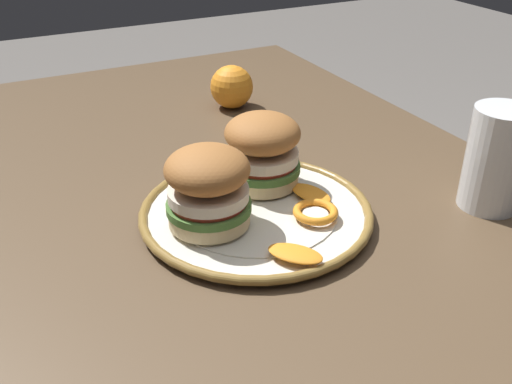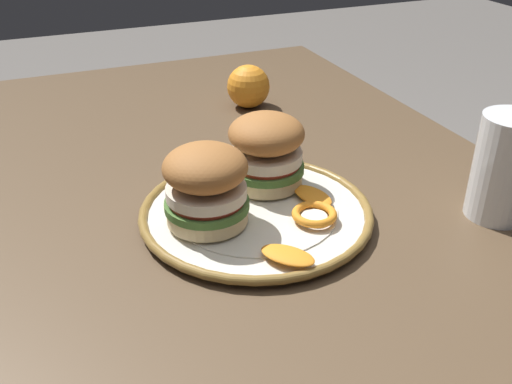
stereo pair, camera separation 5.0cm
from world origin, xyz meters
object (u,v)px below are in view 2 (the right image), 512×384
(sandwich_half_left, at_px, (206,185))
(whole_orange, at_px, (248,86))
(dinner_plate, at_px, (256,212))
(drinking_glass, at_px, (503,174))
(dining_table, at_px, (212,264))
(sandwich_half_right, at_px, (266,149))

(sandwich_half_left, bearing_deg, whole_orange, 151.52)
(dinner_plate, relative_size, drinking_glass, 2.18)
(dinner_plate, relative_size, sandwich_half_left, 2.16)
(dining_table, distance_m, sandwich_half_right, 0.18)
(sandwich_half_right, bearing_deg, whole_orange, 162.39)
(sandwich_half_left, height_order, drinking_glass, drinking_glass)
(dinner_plate, bearing_deg, whole_orange, 159.61)
(sandwich_half_right, xyz_separation_m, whole_orange, (-0.32, 0.10, -0.03))
(sandwich_half_right, bearing_deg, dining_table, -84.61)
(dinner_plate, distance_m, sandwich_half_left, 0.09)
(dinner_plate, distance_m, whole_orange, 0.40)
(dining_table, xyz_separation_m, drinking_glass, (0.16, 0.34, 0.15))
(dining_table, xyz_separation_m, sandwich_half_right, (-0.01, 0.09, 0.16))
(sandwich_half_left, xyz_separation_m, drinking_glass, (0.10, 0.36, -0.01))
(dinner_plate, distance_m, sandwich_half_right, 0.09)
(drinking_glass, bearing_deg, whole_orange, -162.24)
(drinking_glass, xyz_separation_m, whole_orange, (-0.49, -0.16, -0.02))
(sandwich_half_right, distance_m, whole_orange, 0.34)
(sandwich_half_left, distance_m, whole_orange, 0.44)
(dining_table, height_order, drinking_glass, drinking_glass)
(sandwich_half_left, xyz_separation_m, sandwich_half_right, (-0.06, 0.11, 0.00))
(sandwich_half_left, bearing_deg, dining_table, 159.77)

